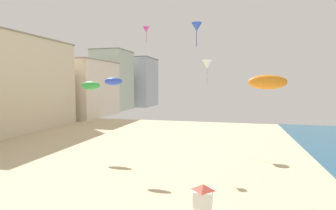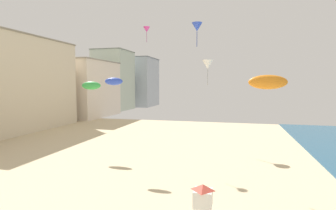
{
  "view_description": "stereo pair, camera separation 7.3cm",
  "coord_description": "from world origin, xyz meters",
  "px_view_note": "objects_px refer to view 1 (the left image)",
  "views": [
    {
      "loc": [
        10.17,
        -0.33,
        8.55
      ],
      "look_at": [
        5.72,
        17.29,
        7.14
      ],
      "focal_mm": 28.45,
      "sensor_mm": 36.0,
      "label": 1
    },
    {
      "loc": [
        10.25,
        -0.31,
        8.55
      ],
      "look_at": [
        5.72,
        17.29,
        7.14
      ],
      "focal_mm": 28.45,
      "sensor_mm": 36.0,
      "label": 2
    }
  ],
  "objects_px": {
    "kite_orange_parafoil": "(268,82)",
    "lifeguard_stand": "(203,196)",
    "kite_green_parafoil": "(91,86)",
    "kite_blue_parafoil": "(113,81)",
    "kite_magenta_delta": "(146,30)",
    "kite_blue_delta": "(197,27)",
    "kite_white_delta": "(207,65)"
  },
  "relations": [
    {
      "from": "lifeguard_stand",
      "to": "kite_orange_parafoil",
      "type": "xyz_separation_m",
      "value": [
        3.87,
        3.46,
        6.86
      ]
    },
    {
      "from": "kite_white_delta",
      "to": "kite_orange_parafoil",
      "type": "height_order",
      "value": "kite_white_delta"
    },
    {
      "from": "kite_magenta_delta",
      "to": "kite_blue_delta",
      "type": "bearing_deg",
      "value": -30.64
    },
    {
      "from": "kite_white_delta",
      "to": "kite_green_parafoil",
      "type": "height_order",
      "value": "kite_white_delta"
    },
    {
      "from": "kite_magenta_delta",
      "to": "kite_blue_parafoil",
      "type": "bearing_deg",
      "value": -104.96
    },
    {
      "from": "kite_orange_parafoil",
      "to": "kite_blue_delta",
      "type": "height_order",
      "value": "kite_blue_delta"
    },
    {
      "from": "kite_green_parafoil",
      "to": "kite_blue_parafoil",
      "type": "relative_size",
      "value": 1.31
    },
    {
      "from": "kite_white_delta",
      "to": "kite_orange_parafoil",
      "type": "relative_size",
      "value": 1.35
    },
    {
      "from": "kite_magenta_delta",
      "to": "kite_white_delta",
      "type": "xyz_separation_m",
      "value": [
        6.87,
        5.35,
        -3.95
      ]
    },
    {
      "from": "lifeguard_stand",
      "to": "kite_green_parafoil",
      "type": "relative_size",
      "value": 0.98
    },
    {
      "from": "kite_magenta_delta",
      "to": "kite_orange_parafoil",
      "type": "distance_m",
      "value": 18.75
    },
    {
      "from": "kite_magenta_delta",
      "to": "kite_blue_delta",
      "type": "distance_m",
      "value": 7.87
    },
    {
      "from": "kite_orange_parafoil",
      "to": "kite_blue_parafoil",
      "type": "height_order",
      "value": "kite_blue_parafoil"
    },
    {
      "from": "kite_white_delta",
      "to": "kite_green_parafoil",
      "type": "relative_size",
      "value": 1.31
    },
    {
      "from": "kite_magenta_delta",
      "to": "kite_green_parafoil",
      "type": "height_order",
      "value": "kite_magenta_delta"
    },
    {
      "from": "kite_orange_parafoil",
      "to": "kite_magenta_delta",
      "type": "bearing_deg",
      "value": 136.38
    },
    {
      "from": "kite_green_parafoil",
      "to": "kite_blue_parafoil",
      "type": "distance_m",
      "value": 6.82
    },
    {
      "from": "kite_blue_delta",
      "to": "kite_blue_parafoil",
      "type": "distance_m",
      "value": 10.13
    },
    {
      "from": "kite_magenta_delta",
      "to": "kite_green_parafoil",
      "type": "relative_size",
      "value": 0.71
    },
    {
      "from": "lifeguard_stand",
      "to": "kite_orange_parafoil",
      "type": "relative_size",
      "value": 1.01
    },
    {
      "from": "kite_orange_parafoil",
      "to": "lifeguard_stand",
      "type": "bearing_deg",
      "value": -138.22
    },
    {
      "from": "kite_magenta_delta",
      "to": "kite_white_delta",
      "type": "relative_size",
      "value": 0.54
    },
    {
      "from": "kite_blue_delta",
      "to": "kite_blue_parafoil",
      "type": "height_order",
      "value": "kite_blue_delta"
    },
    {
      "from": "kite_green_parafoil",
      "to": "kite_orange_parafoil",
      "type": "xyz_separation_m",
      "value": [
        19.52,
        -10.6,
        0.3
      ]
    },
    {
      "from": "kite_orange_parafoil",
      "to": "kite_green_parafoil",
      "type": "bearing_deg",
      "value": 151.49
    },
    {
      "from": "kite_green_parafoil",
      "to": "kite_orange_parafoil",
      "type": "bearing_deg",
      "value": -28.51
    },
    {
      "from": "kite_orange_parafoil",
      "to": "kite_blue_delta",
      "type": "distance_m",
      "value": 11.58
    },
    {
      "from": "lifeguard_stand",
      "to": "kite_magenta_delta",
      "type": "xyz_separation_m",
      "value": [
        -8.87,
        15.6,
        13.34
      ]
    },
    {
      "from": "kite_blue_parafoil",
      "to": "kite_magenta_delta",
      "type": "bearing_deg",
      "value": 75.04
    },
    {
      "from": "lifeguard_stand",
      "to": "kite_white_delta",
      "type": "relative_size",
      "value": 0.75
    },
    {
      "from": "lifeguard_stand",
      "to": "kite_blue_delta",
      "type": "bearing_deg",
      "value": 101.09
    },
    {
      "from": "kite_magenta_delta",
      "to": "kite_blue_parafoil",
      "type": "xyz_separation_m",
      "value": [
        -1.58,
        -5.93,
        -6.33
      ]
    }
  ]
}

